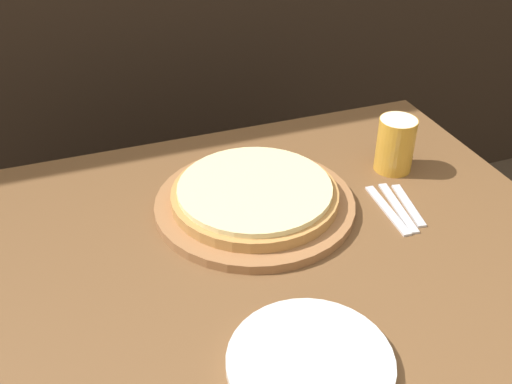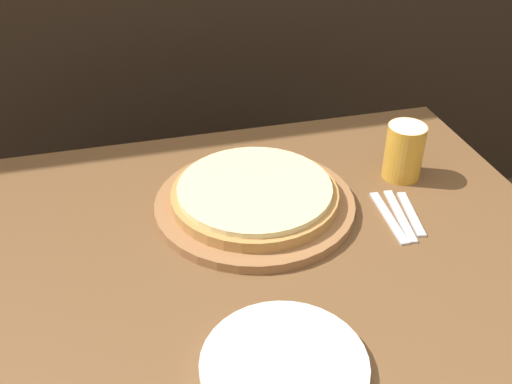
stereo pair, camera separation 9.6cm
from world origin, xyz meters
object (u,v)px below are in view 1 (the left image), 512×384
(pizza_on_board, at_px, (256,198))
(dinner_plate, at_px, (310,362))
(dinner_knife, at_px, (398,207))
(spoon, at_px, (408,205))
(fork, at_px, (387,210))
(beer_glass, at_px, (396,142))

(pizza_on_board, relative_size, dinner_plate, 1.62)
(pizza_on_board, xyz_separation_m, dinner_knife, (0.28, -0.10, -0.02))
(dinner_plate, bearing_deg, pizza_on_board, 81.24)
(dinner_knife, bearing_deg, dinner_plate, -137.58)
(pizza_on_board, bearing_deg, dinner_knife, -20.43)
(dinner_knife, height_order, spoon, same)
(pizza_on_board, bearing_deg, dinner_plate, -98.76)
(pizza_on_board, relative_size, dinner_knife, 2.34)
(fork, height_order, spoon, same)
(pizza_on_board, bearing_deg, beer_glass, 6.42)
(beer_glass, height_order, dinner_knife, beer_glass)
(pizza_on_board, xyz_separation_m, fork, (0.25, -0.10, -0.02))
(pizza_on_board, distance_m, dinner_plate, 0.42)
(fork, relative_size, spoon, 1.18)
(fork, distance_m, spoon, 0.05)
(dinner_plate, bearing_deg, spoon, 40.41)
(pizza_on_board, relative_size, fork, 2.34)
(dinner_plate, relative_size, spoon, 1.70)
(beer_glass, distance_m, dinner_knife, 0.17)
(dinner_knife, bearing_deg, fork, 180.00)
(beer_glass, relative_size, dinner_plate, 0.49)
(fork, xyz_separation_m, spoon, (0.05, 0.00, 0.00))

